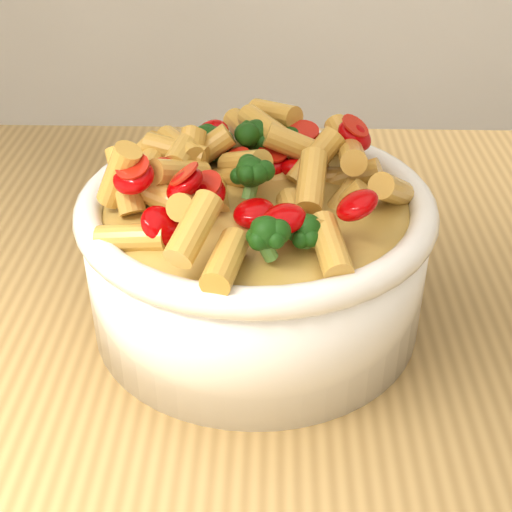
{
  "coord_description": "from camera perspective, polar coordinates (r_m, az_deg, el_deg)",
  "views": [
    {
      "loc": [
        0.02,
        -0.42,
        1.25
      ],
      "look_at": [
        0.01,
        0.03,
        0.95
      ],
      "focal_mm": 50.0,
      "sensor_mm": 36.0,
      "label": 1
    }
  ],
  "objects": [
    {
      "name": "serving_bowl",
      "position": [
        0.54,
        0.0,
        0.12
      ],
      "size": [
        0.26,
        0.26,
        0.11
      ],
      "color": "white",
      "rests_on": "table"
    },
    {
      "name": "table",
      "position": [
        0.62,
        -0.73,
        -13.7
      ],
      "size": [
        1.2,
        0.8,
        0.9
      ],
      "color": "#A57F46",
      "rests_on": "ground"
    },
    {
      "name": "pasta_salad",
      "position": [
        0.5,
        0.0,
        6.75
      ],
      "size": [
        0.2,
        0.2,
        0.05
      ],
      "color": "gold",
      "rests_on": "serving_bowl"
    }
  ]
}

